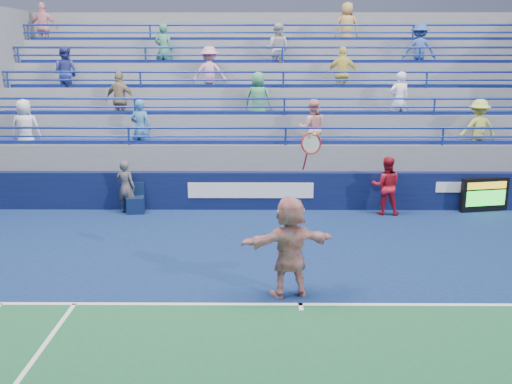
{
  "coord_description": "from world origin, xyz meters",
  "views": [
    {
      "loc": [
        -0.75,
        -9.52,
        4.47
      ],
      "look_at": [
        -0.82,
        2.5,
        1.5
      ],
      "focal_mm": 40.0,
      "sensor_mm": 36.0,
      "label": 1
    }
  ],
  "objects_px": {
    "ball_girl": "(386,186)",
    "tennis_player": "(290,246)",
    "line_judge": "(126,187)",
    "serve_speed_board": "(484,195)",
    "judge_chair": "(136,204)"
  },
  "relations": [
    {
      "from": "ball_girl",
      "to": "tennis_player",
      "type": "bearing_deg",
      "value": 69.31
    },
    {
      "from": "ball_girl",
      "to": "line_judge",
      "type": "bearing_deg",
      "value": 7.01
    },
    {
      "from": "serve_speed_board",
      "to": "tennis_player",
      "type": "xyz_separation_m",
      "value": [
        -5.86,
        -5.81,
        0.47
      ]
    },
    {
      "from": "serve_speed_board",
      "to": "line_judge",
      "type": "xyz_separation_m",
      "value": [
        -10.19,
        -0.22,
        0.27
      ]
    },
    {
      "from": "line_judge",
      "to": "judge_chair",
      "type": "bearing_deg",
      "value": -160.02
    },
    {
      "from": "serve_speed_board",
      "to": "line_judge",
      "type": "bearing_deg",
      "value": -178.78
    },
    {
      "from": "serve_speed_board",
      "to": "line_judge",
      "type": "height_order",
      "value": "line_judge"
    },
    {
      "from": "tennis_player",
      "to": "line_judge",
      "type": "distance_m",
      "value": 7.08
    },
    {
      "from": "serve_speed_board",
      "to": "ball_girl",
      "type": "bearing_deg",
      "value": -174.14
    },
    {
      "from": "line_judge",
      "to": "ball_girl",
      "type": "bearing_deg",
      "value": -164.02
    },
    {
      "from": "line_judge",
      "to": "ball_girl",
      "type": "relative_size",
      "value": 0.93
    },
    {
      "from": "ball_girl",
      "to": "judge_chair",
      "type": "bearing_deg",
      "value": 6.87
    },
    {
      "from": "tennis_player",
      "to": "line_judge",
      "type": "xyz_separation_m",
      "value": [
        -4.33,
        5.6,
        -0.21
      ]
    },
    {
      "from": "tennis_player",
      "to": "ball_girl",
      "type": "height_order",
      "value": "tennis_player"
    },
    {
      "from": "line_judge",
      "to": "tennis_player",
      "type": "bearing_deg",
      "value": 144.33
    }
  ]
}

